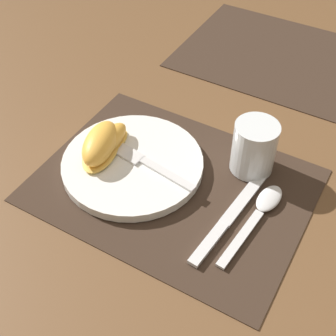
{
  "coord_description": "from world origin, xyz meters",
  "views": [
    {
      "loc": [
        0.25,
        -0.45,
        0.58
      ],
      "look_at": [
        -0.02,
        0.01,
        0.02
      ],
      "focal_mm": 50.0,
      "sensor_mm": 36.0,
      "label": 1
    }
  ],
  "objects_px": {
    "citrus_wedge_0": "(107,142)",
    "citrus_wedge_1": "(100,145)",
    "knife": "(229,217)",
    "juice_glass": "(254,150)",
    "fork": "(144,163)",
    "spoon": "(262,209)",
    "plate": "(134,162)"
  },
  "relations": [
    {
      "from": "spoon",
      "to": "plate",
      "type": "bearing_deg",
      "value": -175.88
    },
    {
      "from": "spoon",
      "to": "citrus_wedge_1",
      "type": "xyz_separation_m",
      "value": [
        -0.28,
        -0.03,
        0.03
      ]
    },
    {
      "from": "knife",
      "to": "citrus_wedge_1",
      "type": "height_order",
      "value": "citrus_wedge_1"
    },
    {
      "from": "fork",
      "to": "citrus_wedge_0",
      "type": "bearing_deg",
      "value": 178.9
    },
    {
      "from": "plate",
      "to": "citrus_wedge_1",
      "type": "distance_m",
      "value": 0.06
    },
    {
      "from": "knife",
      "to": "citrus_wedge_1",
      "type": "xyz_separation_m",
      "value": [
        -0.25,
        0.01,
        0.03
      ]
    },
    {
      "from": "plate",
      "to": "spoon",
      "type": "relative_size",
      "value": 1.3
    },
    {
      "from": "knife",
      "to": "fork",
      "type": "height_order",
      "value": "fork"
    },
    {
      "from": "juice_glass",
      "to": "citrus_wedge_0",
      "type": "bearing_deg",
      "value": -156.9
    },
    {
      "from": "plate",
      "to": "citrus_wedge_0",
      "type": "distance_m",
      "value": 0.06
    },
    {
      "from": "spoon",
      "to": "fork",
      "type": "relative_size",
      "value": 1.04
    },
    {
      "from": "juice_glass",
      "to": "citrus_wedge_1",
      "type": "height_order",
      "value": "juice_glass"
    },
    {
      "from": "knife",
      "to": "citrus_wedge_0",
      "type": "xyz_separation_m",
      "value": [
        -0.24,
        0.02,
        0.03
      ]
    },
    {
      "from": "knife",
      "to": "spoon",
      "type": "distance_m",
      "value": 0.05
    },
    {
      "from": "spoon",
      "to": "fork",
      "type": "xyz_separation_m",
      "value": [
        -0.21,
        -0.02,
        0.01
      ]
    },
    {
      "from": "citrus_wedge_0",
      "to": "citrus_wedge_1",
      "type": "relative_size",
      "value": 0.93
    },
    {
      "from": "juice_glass",
      "to": "citrus_wedge_0",
      "type": "xyz_separation_m",
      "value": [
        -0.23,
        -0.1,
        -0.01
      ]
    },
    {
      "from": "plate",
      "to": "spoon",
      "type": "xyz_separation_m",
      "value": [
        0.23,
        0.02,
        -0.0
      ]
    },
    {
      "from": "spoon",
      "to": "knife",
      "type": "bearing_deg",
      "value": -133.56
    },
    {
      "from": "spoon",
      "to": "citrus_wedge_0",
      "type": "height_order",
      "value": "citrus_wedge_0"
    },
    {
      "from": "knife",
      "to": "citrus_wedge_0",
      "type": "bearing_deg",
      "value": 174.58
    },
    {
      "from": "spoon",
      "to": "citrus_wedge_1",
      "type": "bearing_deg",
      "value": -173.61
    },
    {
      "from": "citrus_wedge_0",
      "to": "citrus_wedge_1",
      "type": "xyz_separation_m",
      "value": [
        -0.0,
        -0.02,
        0.0
      ]
    },
    {
      "from": "juice_glass",
      "to": "citrus_wedge_0",
      "type": "height_order",
      "value": "juice_glass"
    },
    {
      "from": "knife",
      "to": "citrus_wedge_0",
      "type": "height_order",
      "value": "citrus_wedge_0"
    },
    {
      "from": "knife",
      "to": "fork",
      "type": "distance_m",
      "value": 0.17
    },
    {
      "from": "plate",
      "to": "knife",
      "type": "distance_m",
      "value": 0.19
    },
    {
      "from": "plate",
      "to": "knife",
      "type": "bearing_deg",
      "value": -6.97
    },
    {
      "from": "plate",
      "to": "citrus_wedge_1",
      "type": "xyz_separation_m",
      "value": [
        -0.06,
        -0.02,
        0.03
      ]
    },
    {
      "from": "citrus_wedge_0",
      "to": "citrus_wedge_1",
      "type": "bearing_deg",
      "value": -101.7
    },
    {
      "from": "knife",
      "to": "citrus_wedge_1",
      "type": "relative_size",
      "value": 1.85
    },
    {
      "from": "plate",
      "to": "spoon",
      "type": "bearing_deg",
      "value": 4.12
    }
  ]
}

